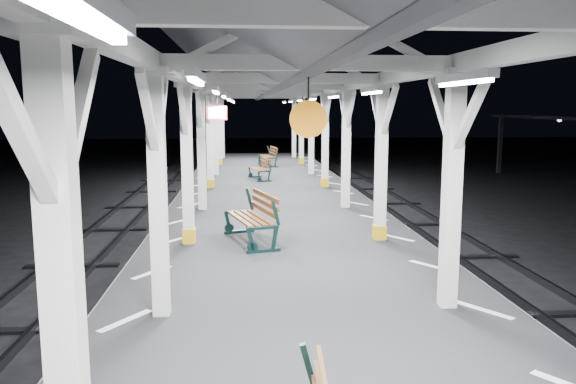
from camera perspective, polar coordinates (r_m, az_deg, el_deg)
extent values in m
plane|color=black|center=(10.22, 0.63, -13.24)|extent=(120.00, 120.00, 0.00)
cube|color=black|center=(10.05, 0.63, -10.60)|extent=(6.00, 50.00, 1.00)
cube|color=silver|center=(9.98, -13.65, -7.94)|extent=(1.00, 48.00, 0.01)
cube|color=silver|center=(10.40, 14.32, -7.29)|extent=(1.00, 48.00, 0.01)
cube|color=#2D2D33|center=(10.77, -24.29, -12.42)|extent=(0.08, 60.00, 0.16)
cube|color=black|center=(10.98, -27.04, -12.48)|extent=(2.20, 0.22, 0.06)
cube|color=#2D2D33|center=(11.47, 23.82, -11.11)|extent=(0.08, 60.00, 0.16)
cube|color=black|center=(11.75, 26.21, -11.05)|extent=(2.20, 0.22, 0.06)
cube|color=silver|center=(3.82, -21.90, -10.43)|extent=(0.22, 0.22, 3.20)
cube|color=silver|center=(3.66, -23.40, 15.04)|extent=(0.40, 0.40, 0.12)
cube|color=silver|center=(4.16, -20.55, 7.29)|extent=(0.10, 0.99, 0.99)
cube|color=silver|center=(3.11, -26.08, 6.69)|extent=(0.10, 0.99, 0.99)
cube|color=silver|center=(7.63, -13.06, -0.71)|extent=(0.22, 0.22, 3.20)
cube|color=silver|center=(7.55, -13.50, 11.83)|extent=(0.40, 0.40, 0.12)
cube|color=silver|center=(8.08, -12.77, 8.00)|extent=(0.10, 0.99, 0.99)
cube|color=silver|center=(6.99, -14.04, 7.90)|extent=(0.10, 0.99, 0.99)
cube|color=silver|center=(11.57, -10.19, 2.49)|extent=(0.22, 0.22, 3.20)
cube|color=silver|center=(11.51, -10.42, 10.74)|extent=(0.40, 0.40, 0.12)
cube|color=gold|center=(11.80, -10.01, -4.38)|extent=(0.26, 0.26, 0.30)
cube|color=silver|center=(12.05, -10.09, 8.22)|extent=(0.10, 0.99, 0.99)
cube|color=silver|center=(10.96, -10.63, 8.18)|extent=(0.10, 0.99, 0.99)
cube|color=silver|center=(15.54, -8.78, 4.06)|extent=(0.22, 0.22, 3.20)
cube|color=silver|center=(15.50, -8.93, 10.19)|extent=(0.40, 0.40, 0.12)
cube|color=silver|center=(16.04, -8.74, 8.32)|extent=(0.10, 0.99, 0.99)
cube|color=silver|center=(14.94, -9.04, 8.30)|extent=(0.10, 0.99, 0.99)
cube|color=silver|center=(19.52, -7.95, 4.99)|extent=(0.22, 0.22, 3.20)
cube|color=silver|center=(19.49, -8.05, 9.87)|extent=(0.40, 0.40, 0.12)
cube|color=gold|center=(19.66, -7.86, 0.86)|extent=(0.26, 0.26, 0.30)
cube|color=silver|center=(20.03, -7.92, 8.38)|extent=(0.10, 0.99, 0.99)
cube|color=silver|center=(18.93, -8.11, 8.36)|extent=(0.10, 0.99, 0.99)
cube|color=silver|center=(23.51, -7.39, 5.61)|extent=(0.22, 0.22, 3.20)
cube|color=silver|center=(23.48, -7.47, 9.65)|extent=(0.40, 0.40, 0.12)
cube|color=silver|center=(24.02, -7.38, 8.41)|extent=(0.10, 0.99, 0.99)
cube|color=silver|center=(22.93, -7.51, 8.41)|extent=(0.10, 0.99, 0.99)
cube|color=silver|center=(27.50, -7.00, 6.04)|extent=(0.22, 0.22, 3.20)
cube|color=silver|center=(27.48, -7.06, 9.50)|extent=(0.40, 0.40, 0.12)
cube|color=gold|center=(27.60, -6.94, 3.10)|extent=(0.26, 0.26, 0.30)
cube|color=silver|center=(28.02, -6.99, 8.44)|extent=(0.10, 0.99, 0.99)
cube|color=silver|center=(26.92, -7.09, 8.43)|extent=(0.10, 0.99, 0.99)
cube|color=silver|center=(31.49, -6.70, 6.37)|extent=(0.22, 0.22, 3.20)
cube|color=silver|center=(31.47, -6.75, 9.39)|extent=(0.40, 0.40, 0.12)
cube|color=silver|center=(32.02, -6.70, 8.46)|extent=(0.10, 0.99, 0.99)
cube|color=silver|center=(30.92, -6.78, 8.46)|extent=(0.10, 0.99, 0.99)
cube|color=silver|center=(8.07, 16.28, -0.33)|extent=(0.22, 0.22, 3.20)
cube|color=silver|center=(8.00, 16.79, 11.51)|extent=(0.40, 0.40, 0.12)
cube|color=silver|center=(8.50, 15.29, 7.93)|extent=(0.10, 0.99, 0.99)
cube|color=silver|center=(7.47, 18.16, 7.76)|extent=(0.10, 0.99, 0.99)
cube|color=silver|center=(11.86, 9.43, 2.66)|extent=(0.22, 0.22, 3.20)
cube|color=silver|center=(11.81, 9.63, 10.70)|extent=(0.40, 0.40, 0.12)
cube|color=gold|center=(12.09, 9.26, -4.04)|extent=(0.26, 0.26, 0.30)
cube|color=silver|center=(12.34, 8.94, 8.25)|extent=(0.10, 0.99, 0.99)
cube|color=silver|center=(11.27, 10.26, 8.19)|extent=(0.10, 0.99, 0.99)
cube|color=silver|center=(15.76, 5.92, 4.18)|extent=(0.22, 0.22, 3.20)
cube|color=silver|center=(15.72, 6.01, 10.22)|extent=(0.40, 0.40, 0.12)
cube|color=silver|center=(16.25, 5.63, 8.38)|extent=(0.10, 0.99, 0.99)
cube|color=silver|center=(15.17, 6.37, 8.35)|extent=(0.10, 0.99, 0.99)
cube|color=silver|center=(19.70, 3.80, 5.09)|extent=(0.22, 0.22, 3.20)
cube|color=silver|center=(19.66, 3.85, 9.92)|extent=(0.40, 0.40, 0.12)
cube|color=gold|center=(19.83, 3.76, 0.99)|extent=(0.26, 0.26, 0.30)
cube|color=silver|center=(20.20, 3.60, 8.44)|extent=(0.10, 0.99, 0.99)
cube|color=silver|center=(19.12, 4.07, 8.43)|extent=(0.10, 0.99, 0.99)
cube|color=silver|center=(23.65, 2.38, 5.69)|extent=(0.22, 0.22, 3.20)
cube|color=silver|center=(23.63, 2.41, 9.71)|extent=(0.40, 0.40, 0.12)
cube|color=silver|center=(24.17, 2.24, 8.48)|extent=(0.10, 0.99, 0.99)
cube|color=silver|center=(23.08, 2.57, 8.47)|extent=(0.10, 0.99, 0.99)
cube|color=silver|center=(27.62, 1.37, 6.11)|extent=(0.22, 0.22, 3.20)
cube|color=silver|center=(27.60, 1.38, 9.56)|extent=(0.40, 0.40, 0.12)
cube|color=gold|center=(27.72, 1.36, 3.18)|extent=(0.26, 0.26, 0.30)
cube|color=silver|center=(28.15, 1.26, 8.50)|extent=(0.10, 0.99, 0.99)
cube|color=silver|center=(27.05, 1.50, 8.50)|extent=(0.10, 0.99, 0.99)
cube|color=silver|center=(31.60, 0.61, 6.43)|extent=(0.22, 0.22, 3.20)
cube|color=silver|center=(31.58, 0.62, 9.44)|extent=(0.40, 0.40, 0.12)
cube|color=silver|center=(32.13, 0.52, 8.52)|extent=(0.10, 0.99, 0.99)
cube|color=silver|center=(31.03, 0.71, 8.52)|extent=(0.10, 0.99, 0.99)
cube|color=silver|center=(9.53, -11.66, 11.89)|extent=(0.18, 48.00, 0.24)
cube|color=silver|center=(9.89, 12.54, 11.74)|extent=(0.18, 48.00, 0.24)
cube|color=silver|center=(3.60, 9.91, 17.64)|extent=(4.20, 0.14, 0.20)
cube|color=silver|center=(7.52, 2.11, 12.98)|extent=(4.20, 0.14, 0.20)
cube|color=silver|center=(11.50, -0.26, 11.48)|extent=(4.20, 0.14, 0.20)
cube|color=silver|center=(15.48, -1.41, 10.74)|extent=(4.20, 0.14, 0.20)
cube|color=silver|center=(19.48, -2.08, 10.30)|extent=(4.20, 0.14, 0.20)
cube|color=silver|center=(23.47, -2.52, 10.01)|extent=(4.20, 0.14, 0.20)
cube|color=silver|center=(27.47, -2.83, 9.81)|extent=(4.20, 0.14, 0.20)
cube|color=silver|center=(31.47, -3.07, 9.65)|extent=(4.20, 0.14, 0.20)
cube|color=silver|center=(9.61, 0.68, 17.56)|extent=(0.16, 48.00, 0.20)
cube|color=#4E5055|center=(9.52, -7.42, 15.26)|extent=(2.80, 49.00, 1.45)
cube|color=#4E5055|center=(9.76, 8.57, 15.07)|extent=(2.80, 49.00, 1.45)
cube|color=white|center=(1.53, -21.85, 17.14)|extent=(0.05, 1.25, 0.05)
cube|color=silver|center=(5.47, -9.29, 11.57)|extent=(0.10, 1.35, 0.08)
cube|color=white|center=(5.47, -9.28, 11.05)|extent=(0.05, 1.25, 0.05)
cube|color=silver|center=(9.46, -7.32, 10.32)|extent=(0.10, 1.35, 0.08)
cube|color=white|center=(9.46, -7.32, 10.02)|extent=(0.05, 1.25, 0.05)
cube|color=silver|center=(13.46, -6.53, 9.81)|extent=(0.10, 1.35, 0.08)
cube|color=white|center=(13.46, -6.53, 9.60)|extent=(0.05, 1.25, 0.05)
cube|color=silver|center=(17.46, -6.10, 9.53)|extent=(0.10, 1.35, 0.08)
cube|color=white|center=(17.46, -6.10, 9.37)|extent=(0.05, 1.25, 0.05)
cube|color=silver|center=(21.45, -5.83, 9.36)|extent=(0.10, 1.35, 0.08)
cube|color=white|center=(21.45, -5.83, 9.23)|extent=(0.05, 1.25, 0.05)
cube|color=silver|center=(25.45, -5.65, 9.24)|extent=(0.10, 1.35, 0.08)
cube|color=white|center=(25.45, -5.65, 9.13)|extent=(0.05, 1.25, 0.05)
cube|color=silver|center=(29.45, -5.51, 9.15)|extent=(0.10, 1.35, 0.08)
cube|color=white|center=(29.45, -5.51, 9.05)|extent=(0.05, 1.25, 0.05)
cube|color=silver|center=(5.87, 17.43, 11.09)|extent=(0.10, 1.35, 0.08)
cube|color=white|center=(5.87, 17.41, 10.60)|extent=(0.05, 1.25, 0.05)
cube|color=silver|center=(9.70, 8.46, 10.26)|extent=(0.10, 1.35, 0.08)
cube|color=white|center=(9.70, 8.46, 9.96)|extent=(0.05, 1.25, 0.05)
cube|color=silver|center=(13.63, 4.63, 9.82)|extent=(0.10, 1.35, 0.08)
cube|color=white|center=(13.62, 4.63, 9.61)|extent=(0.05, 1.25, 0.05)
cube|color=silver|center=(17.59, 2.52, 9.57)|extent=(0.10, 1.35, 0.08)
cube|color=white|center=(17.58, 2.52, 9.40)|extent=(0.05, 1.25, 0.05)
cube|color=silver|center=(21.56, 1.19, 9.40)|extent=(0.10, 1.35, 0.08)
cube|color=white|center=(21.56, 1.19, 9.26)|extent=(0.05, 1.25, 0.05)
cube|color=silver|center=(25.54, 0.27, 9.28)|extent=(0.10, 1.35, 0.08)
cube|color=white|center=(25.54, 0.27, 9.17)|extent=(0.05, 1.25, 0.05)
cube|color=silver|center=(29.53, -0.40, 9.19)|extent=(0.10, 1.35, 0.08)
cube|color=white|center=(29.53, -0.40, 9.09)|extent=(0.05, 1.25, 0.05)
cylinder|color=black|center=(7.50, 2.09, 10.47)|extent=(0.02, 0.02, 0.30)
cylinder|color=#CF6C0B|center=(7.50, 2.08, 7.41)|extent=(0.50, 0.04, 0.50)
cylinder|color=black|center=(14.09, -7.26, 9.42)|extent=(0.02, 0.02, 0.36)
cube|color=red|center=(14.08, -7.23, 7.97)|extent=(0.50, 0.03, 0.35)
cube|color=white|center=(14.08, -7.23, 7.97)|extent=(0.44, 0.04, 0.29)
cylinder|color=black|center=(19.75, 1.50, 9.24)|extent=(0.02, 0.02, 0.36)
cube|color=red|center=(19.75, 1.50, 8.21)|extent=(0.50, 0.03, 0.35)
cube|color=white|center=(19.75, 1.50, 8.21)|extent=(0.44, 0.05, 0.29)
cube|color=black|center=(34.85, 20.73, 4.52)|extent=(0.20, 0.20, 3.30)
sphere|color=silver|center=(29.48, 25.87, 6.62)|extent=(0.20, 0.20, 0.20)
sphere|color=silver|center=(34.79, 20.86, 7.10)|extent=(0.20, 0.20, 0.20)
cube|color=black|center=(4.87, 2.16, -17.46)|extent=(0.16, 0.06, 0.43)
cube|color=black|center=(10.99, -2.49, -6.00)|extent=(0.68, 0.25, 0.07)
cube|color=black|center=(10.86, -3.77, -4.94)|extent=(0.18, 0.10, 0.53)
cube|color=black|center=(11.00, -1.37, -4.75)|extent=(0.17, 0.10, 0.53)
cube|color=black|center=(10.91, -1.26, -2.18)|extent=(0.19, 0.10, 0.50)
cube|color=black|center=(12.70, -4.99, -4.03)|extent=(0.68, 0.25, 0.07)
cube|color=black|center=(12.59, -6.11, -3.09)|extent=(0.18, 0.10, 0.53)
cube|color=black|center=(12.71, -4.01, -2.95)|extent=(0.17, 0.10, 0.53)
cube|color=black|center=(12.62, -3.94, -0.71)|extent=(0.19, 0.10, 0.50)
cube|color=brown|center=(11.68, -4.94, -2.74)|extent=(0.56, 1.70, 0.04)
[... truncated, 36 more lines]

